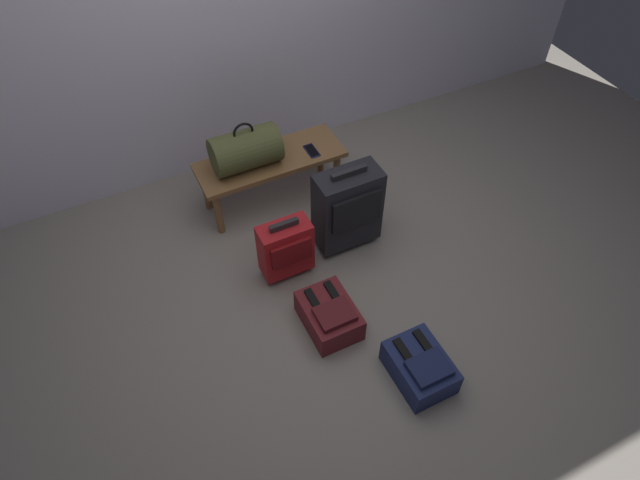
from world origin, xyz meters
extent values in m
plane|color=gray|center=(0.00, 0.00, 0.00)|extent=(6.60, 6.60, 0.00)
cube|color=olive|center=(0.00, 0.99, 0.36)|extent=(1.00, 0.36, 0.04)
cylinder|color=olive|center=(-0.44, 0.86, 0.17)|extent=(0.05, 0.05, 0.35)
cylinder|color=olive|center=(0.44, 0.86, 0.17)|extent=(0.05, 0.05, 0.35)
cylinder|color=olive|center=(-0.44, 1.12, 0.17)|extent=(0.05, 0.05, 0.35)
cylinder|color=olive|center=(0.44, 1.12, 0.17)|extent=(0.05, 0.05, 0.35)
cylinder|color=#51562D|center=(-0.16, 0.99, 0.51)|extent=(0.44, 0.26, 0.26)
torus|color=black|center=(-0.16, 0.99, 0.65)|extent=(0.14, 0.02, 0.14)
cube|color=#191E4C|center=(0.28, 0.93, 0.39)|extent=(0.07, 0.14, 0.01)
cube|color=black|center=(0.28, 0.93, 0.39)|extent=(0.06, 0.13, 0.00)
cube|color=black|center=(0.28, 0.40, 0.32)|extent=(0.41, 0.21, 0.54)
cube|color=black|center=(0.28, 0.29, 0.39)|extent=(0.33, 0.02, 0.24)
cube|color=#262628|center=(0.28, 0.40, 0.61)|extent=(0.23, 0.03, 0.04)
cylinder|color=black|center=(0.13, 0.48, 0.03)|extent=(0.02, 0.05, 0.05)
cylinder|color=black|center=(0.42, 0.48, 0.03)|extent=(0.02, 0.05, 0.05)
cube|color=red|center=(-0.18, 0.34, 0.23)|extent=(0.32, 0.16, 0.37)
cube|color=maroon|center=(-0.18, 0.25, 0.28)|extent=(0.26, 0.02, 0.17)
cube|color=#262628|center=(-0.18, 0.34, 0.44)|extent=(0.18, 0.03, 0.04)
cylinder|color=black|center=(-0.30, 0.40, 0.03)|extent=(0.02, 0.05, 0.05)
cylinder|color=black|center=(-0.07, 0.40, 0.03)|extent=(0.02, 0.05, 0.05)
cube|color=maroon|center=(-0.12, -0.13, 0.09)|extent=(0.28, 0.38, 0.17)
cube|color=#55181C|center=(-0.12, -0.20, 0.19)|extent=(0.21, 0.17, 0.04)
cube|color=black|center=(-0.18, -0.06, 0.18)|extent=(0.04, 0.19, 0.02)
cube|color=black|center=(-0.06, -0.06, 0.18)|extent=(0.04, 0.19, 0.02)
cube|color=navy|center=(0.17, -0.65, 0.09)|extent=(0.28, 0.38, 0.17)
cube|color=#182045|center=(0.17, -0.71, 0.19)|extent=(0.21, 0.17, 0.04)
cube|color=black|center=(0.11, -0.58, 0.18)|extent=(0.04, 0.19, 0.02)
cube|color=black|center=(0.23, -0.58, 0.18)|extent=(0.04, 0.19, 0.02)
camera|label=1|loc=(-0.98, -1.75, 2.82)|focal=31.45mm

